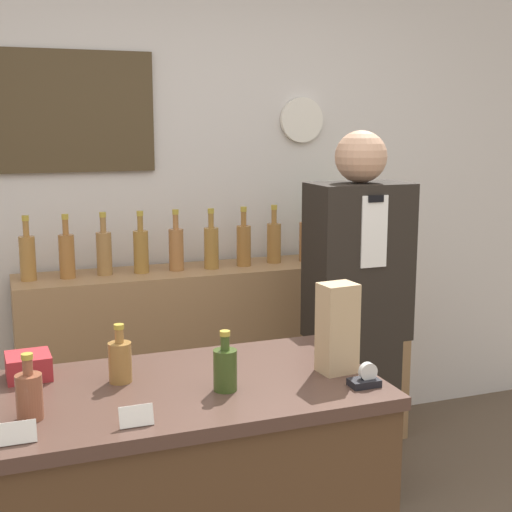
% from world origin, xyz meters
% --- Properties ---
extents(back_wall, '(5.20, 0.09, 2.70)m').
position_xyz_m(back_wall, '(-0.01, 2.00, 1.36)').
color(back_wall, silver).
rests_on(back_wall, ground_plane).
extents(back_shelf, '(2.01, 0.37, 1.00)m').
position_xyz_m(back_shelf, '(0.18, 1.76, 0.50)').
color(back_shelf, '#9E754C').
rests_on(back_shelf, ground_plane).
extents(shopkeeper, '(0.42, 0.27, 1.68)m').
position_xyz_m(shopkeeper, '(0.59, 1.09, 0.84)').
color(shopkeeper, black).
rests_on(shopkeeper, ground_plane).
extents(potted_plant, '(0.25, 0.25, 0.35)m').
position_xyz_m(potted_plant, '(0.86, 1.73, 1.20)').
color(potted_plant, '#4C3D2D').
rests_on(potted_plant, back_shelf).
extents(paper_bag, '(0.12, 0.10, 0.29)m').
position_xyz_m(paper_bag, '(0.12, 0.36, 1.07)').
color(paper_bag, tan).
rests_on(paper_bag, display_counter).
extents(tape_dispenser, '(0.09, 0.06, 0.07)m').
position_xyz_m(tape_dispenser, '(0.14, 0.22, 0.95)').
color(tape_dispenser, black).
rests_on(tape_dispenser, display_counter).
extents(price_card_left, '(0.09, 0.02, 0.06)m').
position_xyz_m(price_card_left, '(-0.85, 0.17, 0.95)').
color(price_card_left, white).
rests_on(price_card_left, display_counter).
extents(price_card_right, '(0.09, 0.02, 0.06)m').
position_xyz_m(price_card_right, '(-0.56, 0.17, 0.95)').
color(price_card_right, white).
rests_on(price_card_right, display_counter).
extents(gift_box, '(0.14, 0.14, 0.08)m').
position_xyz_m(gift_box, '(-0.80, 0.65, 0.96)').
color(gift_box, maroon).
rests_on(gift_box, display_counter).
extents(counter_bottle_0, '(0.07, 0.07, 0.18)m').
position_xyz_m(counter_bottle_0, '(-0.82, 0.32, 0.99)').
color(counter_bottle_0, brown).
rests_on(counter_bottle_0, display_counter).
extents(counter_bottle_1, '(0.07, 0.07, 0.18)m').
position_xyz_m(counter_bottle_1, '(-0.54, 0.51, 0.99)').
color(counter_bottle_1, olive).
rests_on(counter_bottle_1, display_counter).
extents(counter_bottle_2, '(0.07, 0.07, 0.18)m').
position_xyz_m(counter_bottle_2, '(-0.26, 0.34, 0.99)').
color(counter_bottle_2, '#364A1D').
rests_on(counter_bottle_2, display_counter).
extents(shelf_bottle_0, '(0.07, 0.07, 0.30)m').
position_xyz_m(shelf_bottle_0, '(-0.74, 1.77, 1.11)').
color(shelf_bottle_0, '#A27035').
rests_on(shelf_bottle_0, back_shelf).
extents(shelf_bottle_1, '(0.07, 0.07, 0.30)m').
position_xyz_m(shelf_bottle_1, '(-0.57, 1.76, 1.11)').
color(shelf_bottle_1, '#9E6631').
rests_on(shelf_bottle_1, back_shelf).
extents(shelf_bottle_2, '(0.07, 0.07, 0.30)m').
position_xyz_m(shelf_bottle_2, '(-0.40, 1.77, 1.11)').
color(shelf_bottle_2, olive).
rests_on(shelf_bottle_2, back_shelf).
extents(shelf_bottle_3, '(0.07, 0.07, 0.30)m').
position_xyz_m(shelf_bottle_3, '(-0.22, 1.76, 1.11)').
color(shelf_bottle_3, olive).
rests_on(shelf_bottle_3, back_shelf).
extents(shelf_bottle_4, '(0.07, 0.07, 0.30)m').
position_xyz_m(shelf_bottle_4, '(-0.05, 1.76, 1.11)').
color(shelf_bottle_4, '#A36A3A').
rests_on(shelf_bottle_4, back_shelf).
extents(shelf_bottle_5, '(0.07, 0.07, 0.30)m').
position_xyz_m(shelf_bottle_5, '(0.12, 1.74, 1.11)').
color(shelf_bottle_5, olive).
rests_on(shelf_bottle_5, back_shelf).
extents(shelf_bottle_6, '(0.07, 0.07, 0.30)m').
position_xyz_m(shelf_bottle_6, '(0.29, 1.75, 1.11)').
color(shelf_bottle_6, '#9A6730').
rests_on(shelf_bottle_6, back_shelf).
extents(shelf_bottle_7, '(0.07, 0.07, 0.30)m').
position_xyz_m(shelf_bottle_7, '(0.47, 1.77, 1.11)').
color(shelf_bottle_7, '#9E6D35').
rests_on(shelf_bottle_7, back_shelf).
extents(shelf_bottle_8, '(0.07, 0.07, 0.30)m').
position_xyz_m(shelf_bottle_8, '(0.64, 1.75, 1.11)').
color(shelf_bottle_8, '#9A6336').
rests_on(shelf_bottle_8, back_shelf).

